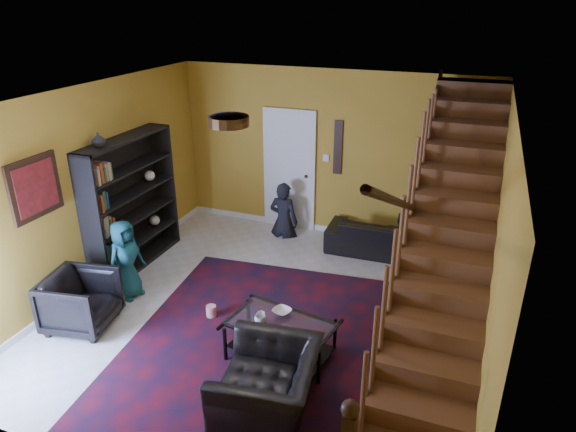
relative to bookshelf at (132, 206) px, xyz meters
name	(u,v)px	position (x,y,z in m)	size (l,w,h in m)	color
floor	(266,315)	(2.40, -0.60, -0.96)	(5.50, 5.50, 0.00)	beige
room	(222,251)	(1.07, 0.73, -0.91)	(5.50, 5.50, 5.50)	gold
staircase	(446,245)	(4.53, -0.60, 0.43)	(0.95, 5.02, 3.18)	brown
bookshelf	(132,206)	(0.00, 0.00, 0.00)	(0.35, 1.80, 2.00)	black
door	(289,172)	(1.70, 2.12, 0.06)	(0.82, 0.05, 2.05)	silver
framed_picture	(35,188)	(-0.17, -1.50, 0.79)	(0.04, 0.74, 0.74)	maroon
wall_hanging	(338,147)	(2.55, 2.13, 0.59)	(0.14, 0.03, 0.90)	black
ceiling_fixture	(229,121)	(2.40, -1.40, 1.78)	(0.40, 0.40, 0.10)	#3F2814
rug	(282,366)	(2.98, -1.48, -0.95)	(3.81, 4.35, 0.02)	#4B0D17
sofa	(387,237)	(3.55, 1.70, -0.68)	(1.92, 0.75, 0.56)	black
armchair_left	(81,301)	(0.35, -1.64, -0.60)	(0.77, 0.79, 0.72)	black
armchair_right	(267,386)	(3.10, -2.18, -0.61)	(1.08, 0.94, 0.70)	black
person_adult_a	(284,221)	(1.74, 1.75, -0.71)	(0.51, 0.34, 1.41)	black
person_adult_b	(401,246)	(3.76, 1.75, -0.82)	(0.58, 0.45, 1.19)	black
person_child	(126,260)	(0.45, -0.84, -0.40)	(0.55, 0.36, 1.13)	#17495B
coffee_table	(281,337)	(2.89, -1.30, -0.71)	(1.27, 0.88, 0.45)	black
cup_a	(260,320)	(2.68, -1.38, -0.47)	(0.13, 0.13, 0.10)	#999999
cup_b	(261,316)	(2.65, -1.30, -0.47)	(0.10, 0.10, 0.09)	#999999
bowl	(282,311)	(2.83, -1.11, -0.49)	(0.21, 0.21, 0.05)	#999999
vase	(98,140)	(0.00, -0.50, 1.13)	(0.18, 0.18, 0.19)	#999999
popcorn_bucket	(211,311)	(1.77, -0.90, -0.87)	(0.13, 0.13, 0.15)	red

